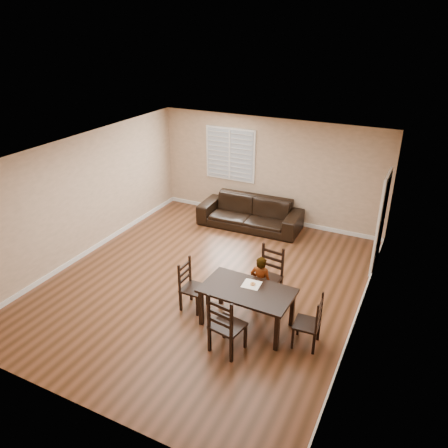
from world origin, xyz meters
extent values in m
plane|color=brown|center=(0.00, 0.00, 0.00)|extent=(7.00, 7.00, 0.00)
cube|color=#CFAD8C|center=(0.00, 3.50, 1.35)|extent=(6.00, 0.04, 2.70)
cube|color=#CFAD8C|center=(0.00, -3.50, 1.35)|extent=(6.00, 0.04, 2.70)
cube|color=#CFAD8C|center=(-3.00, 0.00, 1.35)|extent=(0.04, 7.00, 2.70)
cube|color=#CFAD8C|center=(3.00, 0.00, 1.35)|extent=(0.04, 7.00, 2.70)
cube|color=white|center=(0.00, 0.00, 2.70)|extent=(6.00, 7.00, 0.04)
cube|color=white|center=(-1.10, 3.45, 1.65)|extent=(1.40, 0.08, 1.40)
cube|color=white|center=(2.97, 2.20, 1.02)|extent=(0.06, 0.94, 2.05)
cylinder|color=#332114|center=(2.94, 1.90, 0.95)|extent=(0.06, 0.06, 0.02)
cube|color=white|center=(0.00, 3.48, 0.05)|extent=(6.00, 0.03, 0.10)
cube|color=white|center=(-2.98, 0.00, 0.05)|extent=(0.03, 7.00, 0.10)
cube|color=white|center=(2.98, 0.00, 0.05)|extent=(0.03, 7.00, 0.10)
cube|color=black|center=(1.29, -0.85, 0.71)|extent=(1.58, 0.92, 0.04)
cube|color=black|center=(0.58, -1.19, 0.34)|extent=(0.07, 0.07, 0.69)
cube|color=black|center=(1.98, -1.23, 0.34)|extent=(0.07, 0.07, 0.69)
cube|color=black|center=(0.60, -0.47, 0.34)|extent=(0.07, 0.07, 0.69)
cube|color=black|center=(2.00, -0.51, 0.34)|extent=(0.07, 0.07, 0.69)
cube|color=black|center=(1.32, 0.03, 0.46)|extent=(0.53, 0.50, 0.04)
cube|color=black|center=(1.34, 0.23, 0.53)|extent=(0.48, 0.10, 1.06)
cube|color=black|center=(1.09, -0.14, 0.22)|extent=(0.05, 0.05, 0.43)
cube|color=black|center=(1.50, -0.19, 0.22)|extent=(0.05, 0.05, 0.43)
cube|color=black|center=(1.14, 0.24, 0.22)|extent=(0.05, 0.05, 0.43)
cube|color=black|center=(1.55, 0.19, 0.22)|extent=(0.05, 0.05, 0.43)
cube|color=black|center=(1.27, -1.56, 0.47)|extent=(0.56, 0.53, 0.04)
cube|color=black|center=(1.23, -1.76, 0.54)|extent=(0.49, 0.12, 1.09)
cube|color=black|center=(1.51, -1.40, 0.22)|extent=(0.05, 0.05, 0.45)
cube|color=black|center=(1.09, -1.33, 0.22)|extent=(0.05, 0.05, 0.45)
cube|color=black|center=(1.45, -1.79, 0.22)|extent=(0.05, 0.05, 0.45)
cube|color=black|center=(1.03, -1.72, 0.22)|extent=(0.05, 0.05, 0.45)
cube|color=black|center=(0.22, -0.82, 0.41)|extent=(0.40, 0.43, 0.04)
cube|color=black|center=(0.04, -0.82, 0.48)|extent=(0.04, 0.43, 0.96)
cube|color=black|center=(0.39, -1.00, 0.20)|extent=(0.04, 0.04, 0.39)
cube|color=black|center=(0.39, -0.63, 0.20)|extent=(0.04, 0.04, 0.39)
cube|color=black|center=(0.05, -1.00, 0.20)|extent=(0.04, 0.04, 0.39)
cube|color=black|center=(0.05, -0.63, 0.20)|extent=(0.04, 0.04, 0.39)
cube|color=black|center=(2.36, -0.88, 0.40)|extent=(0.42, 0.45, 0.04)
cube|color=black|center=(2.54, -0.87, 0.47)|extent=(0.06, 0.43, 0.94)
cube|color=black|center=(2.18, -0.71, 0.19)|extent=(0.04, 0.04, 0.39)
cube|color=black|center=(2.20, -1.08, 0.19)|extent=(0.04, 0.04, 0.39)
cube|color=black|center=(2.52, -0.69, 0.19)|extent=(0.04, 0.04, 0.39)
cube|color=black|center=(2.54, -1.06, 0.19)|extent=(0.04, 0.04, 0.39)
imported|color=gray|center=(1.31, -0.29, 0.54)|extent=(0.41, 0.28, 1.08)
cube|color=white|center=(1.30, -0.68, 0.73)|extent=(0.32, 0.32, 0.00)
torus|color=#D58E4C|center=(1.31, -0.68, 0.75)|extent=(0.09, 0.09, 0.03)
torus|color=silver|center=(1.31, -0.68, 0.76)|extent=(0.08, 0.08, 0.02)
imported|color=black|center=(-0.24, 2.85, 0.38)|extent=(2.63, 1.11, 0.76)
camera|label=1|loc=(3.68, -6.56, 4.87)|focal=35.00mm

